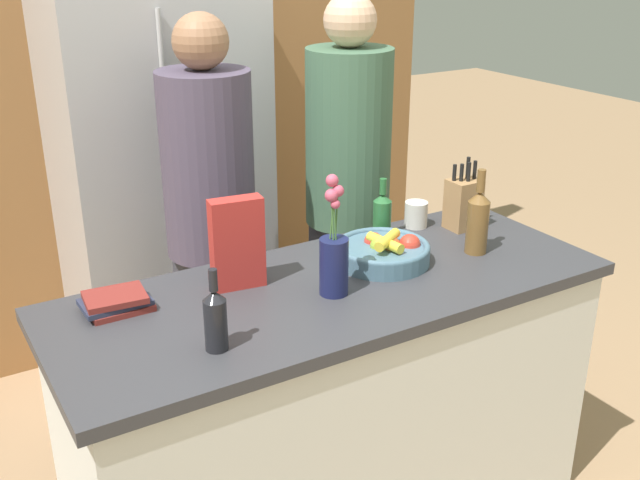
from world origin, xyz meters
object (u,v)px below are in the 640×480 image
object	(u,v)px
knife_block	(463,203)
bottle_oil	(215,318)
fruit_bowl	(384,251)
person_at_sink	(211,217)
person_in_blue	(348,187)
book_stack	(117,302)
flower_vase	(334,258)
bottle_vinegar	(478,220)
coffee_mug	(416,214)
bottle_wine	(382,214)
refrigerator	(159,160)
cereal_box	(237,243)

from	to	relation	value
knife_block	bottle_oil	bearing A→B (deg)	-163.46
fruit_bowl	person_at_sink	bearing A→B (deg)	120.60
knife_block	person_in_blue	distance (m)	0.51
bottle_oil	knife_block	bearing A→B (deg)	16.54
book_stack	flower_vase	bearing A→B (deg)	-21.39
book_stack	person_in_blue	size ratio (longest dim) A/B	0.11
flower_vase	bottle_vinegar	bearing A→B (deg)	1.69
person_at_sink	person_in_blue	xyz separation A→B (m)	(0.59, -0.03, 0.03)
coffee_mug	person_in_blue	xyz separation A→B (m)	(-0.07, 0.37, 0.01)
bottle_oil	bottle_vinegar	world-z (taller)	bottle_vinegar
bottle_vinegar	person_in_blue	world-z (taller)	person_in_blue
bottle_vinegar	bottle_wine	xyz separation A→B (m)	(-0.20, 0.28, -0.03)
refrigerator	fruit_bowl	bearing A→B (deg)	-74.24
flower_vase	person_at_sink	world-z (taller)	person_at_sink
knife_block	person_at_sink	world-z (taller)	person_at_sink
person_in_blue	bottle_vinegar	bearing A→B (deg)	-81.21
knife_block	bottle_vinegar	world-z (taller)	bottle_vinegar
fruit_bowl	flower_vase	xyz separation A→B (m)	(-0.27, -0.11, 0.08)
flower_vase	bottle_wine	bearing A→B (deg)	37.28
bottle_vinegar	fruit_bowl	bearing A→B (deg)	163.26
coffee_mug	bottle_vinegar	xyz separation A→B (m)	(0.02, -0.30, 0.07)
flower_vase	bottle_wine	world-z (taller)	flower_vase
knife_block	cereal_box	world-z (taller)	cereal_box
knife_block	flower_vase	world-z (taller)	flower_vase
refrigerator	knife_block	bearing A→B (deg)	-54.92
bottle_oil	flower_vase	bearing A→B (deg)	15.33
refrigerator	book_stack	bearing A→B (deg)	-115.90
cereal_box	person_at_sink	size ratio (longest dim) A/B	0.17
fruit_bowl	coffee_mug	world-z (taller)	fruit_bowl
coffee_mug	knife_block	bearing A→B (deg)	-36.95
fruit_bowl	bottle_vinegar	world-z (taller)	bottle_vinegar
knife_block	person_at_sink	distance (m)	0.94
book_stack	bottle_oil	distance (m)	0.39
knife_block	book_stack	bearing A→B (deg)	179.26
cereal_box	bottle_oil	world-z (taller)	cereal_box
knife_block	bottle_oil	distance (m)	1.19
flower_vase	bottle_wine	size ratio (longest dim) A/B	1.70
bottle_oil	bottle_wine	distance (m)	0.93
coffee_mug	bottle_wine	distance (m)	0.18
bottle_oil	bottle_vinegar	size ratio (longest dim) A/B	0.78
cereal_box	coffee_mug	bearing A→B (deg)	9.12
coffee_mug	book_stack	distance (m)	1.17
fruit_bowl	person_in_blue	distance (m)	0.62
bottle_oil	person_at_sink	size ratio (longest dim) A/B	0.14
refrigerator	coffee_mug	bearing A→B (deg)	-57.49
fruit_bowl	flower_vase	bearing A→B (deg)	-156.96
cereal_box	bottle_oil	distance (m)	0.38
fruit_bowl	flower_vase	world-z (taller)	flower_vase
bottle_oil	bottle_vinegar	distance (m)	1.04
fruit_bowl	knife_block	distance (m)	0.45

